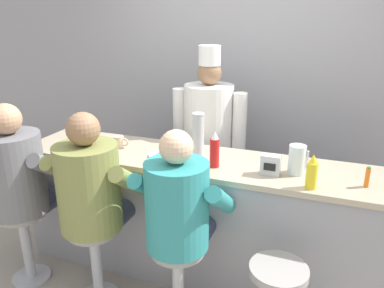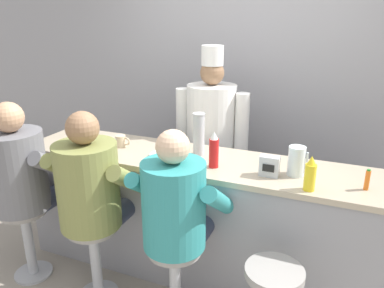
{
  "view_description": "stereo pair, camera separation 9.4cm",
  "coord_description": "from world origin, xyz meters",
  "px_view_note": "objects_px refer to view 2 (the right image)",
  "views": [
    {
      "loc": [
        0.88,
        -2.14,
        2.0
      ],
      "look_at": [
        -0.03,
        0.28,
        1.1
      ],
      "focal_mm": 35.0,
      "sensor_mm": 36.0,
      "label": 1
    },
    {
      "loc": [
        0.97,
        -2.11,
        2.0
      ],
      "look_at": [
        -0.03,
        0.28,
        1.1
      ],
      "focal_mm": 35.0,
      "sensor_mm": 36.0,
      "label": 2
    }
  ],
  "objects_px": {
    "cup_stack_steel": "(199,134)",
    "napkin_dispenser_chrome": "(269,166)",
    "diner_seated_grey": "(22,175)",
    "diner_seated_olive": "(92,189)",
    "breakfast_plate": "(167,155)",
    "cook_in_whites_near": "(211,135)",
    "water_pitcher_clear": "(296,161)",
    "mustard_bottle_yellow": "(310,174)",
    "coffee_mug_blue": "(81,138)",
    "coffee_mug_tan": "(121,141)",
    "hot_sauce_bottle_orange": "(367,180)",
    "cereal_bowl": "(100,142)",
    "ketchup_bottle_red": "(214,151)",
    "diner_seated_teal": "(176,210)"
  },
  "relations": [
    {
      "from": "coffee_mug_tan",
      "to": "napkin_dispenser_chrome",
      "type": "xyz_separation_m",
      "value": [
        1.23,
        -0.12,
        0.02
      ]
    },
    {
      "from": "diner_seated_grey",
      "to": "mustard_bottle_yellow",
      "type": "bearing_deg",
      "value": 8.68
    },
    {
      "from": "coffee_mug_tan",
      "to": "breakfast_plate",
      "type": "bearing_deg",
      "value": -6.94
    },
    {
      "from": "cup_stack_steel",
      "to": "hot_sauce_bottle_orange",
      "type": "bearing_deg",
      "value": -8.53
    },
    {
      "from": "coffee_mug_tan",
      "to": "diner_seated_grey",
      "type": "relative_size",
      "value": 0.09
    },
    {
      "from": "cook_in_whites_near",
      "to": "napkin_dispenser_chrome",
      "type": "bearing_deg",
      "value": -47.67
    },
    {
      "from": "napkin_dispenser_chrome",
      "to": "coffee_mug_blue",
      "type": "bearing_deg",
      "value": 177.46
    },
    {
      "from": "breakfast_plate",
      "to": "cook_in_whites_near",
      "type": "distance_m",
      "value": 0.69
    },
    {
      "from": "diner_seated_teal",
      "to": "cook_in_whites_near",
      "type": "xyz_separation_m",
      "value": [
        -0.2,
        1.18,
        0.12
      ]
    },
    {
      "from": "coffee_mug_tan",
      "to": "diner_seated_grey",
      "type": "distance_m",
      "value": 0.78
    },
    {
      "from": "mustard_bottle_yellow",
      "to": "coffee_mug_blue",
      "type": "relative_size",
      "value": 1.63
    },
    {
      "from": "ketchup_bottle_red",
      "to": "cook_in_whites_near",
      "type": "relative_size",
      "value": 0.15
    },
    {
      "from": "cereal_bowl",
      "to": "coffee_mug_tan",
      "type": "height_order",
      "value": "coffee_mug_tan"
    },
    {
      "from": "ketchup_bottle_red",
      "to": "hot_sauce_bottle_orange",
      "type": "relative_size",
      "value": 1.95
    },
    {
      "from": "ketchup_bottle_red",
      "to": "water_pitcher_clear",
      "type": "relative_size",
      "value": 1.3
    },
    {
      "from": "cup_stack_steel",
      "to": "napkin_dispenser_chrome",
      "type": "xyz_separation_m",
      "value": [
        0.58,
        -0.2,
        -0.09
      ]
    },
    {
      "from": "diner_seated_grey",
      "to": "coffee_mug_blue",
      "type": "bearing_deg",
      "value": 71.13
    },
    {
      "from": "mustard_bottle_yellow",
      "to": "napkin_dispenser_chrome",
      "type": "bearing_deg",
      "value": 156.02
    },
    {
      "from": "diner_seated_teal",
      "to": "diner_seated_grey",
      "type": "bearing_deg",
      "value": 179.87
    },
    {
      "from": "diner_seated_grey",
      "to": "diner_seated_olive",
      "type": "distance_m",
      "value": 0.64
    },
    {
      "from": "coffee_mug_blue",
      "to": "cook_in_whites_near",
      "type": "distance_m",
      "value": 1.13
    },
    {
      "from": "water_pitcher_clear",
      "to": "mustard_bottle_yellow",
      "type": "bearing_deg",
      "value": -61.58
    },
    {
      "from": "coffee_mug_blue",
      "to": "breakfast_plate",
      "type": "bearing_deg",
      "value": -0.39
    },
    {
      "from": "mustard_bottle_yellow",
      "to": "water_pitcher_clear",
      "type": "relative_size",
      "value": 1.11
    },
    {
      "from": "diner_seated_grey",
      "to": "diner_seated_olive",
      "type": "xyz_separation_m",
      "value": [
        0.64,
        -0.0,
        -0.0
      ]
    },
    {
      "from": "water_pitcher_clear",
      "to": "coffee_mug_tan",
      "type": "distance_m",
      "value": 1.39
    },
    {
      "from": "water_pitcher_clear",
      "to": "diner_seated_grey",
      "type": "xyz_separation_m",
      "value": [
        -1.92,
        -0.51,
        -0.21
      ]
    },
    {
      "from": "water_pitcher_clear",
      "to": "cereal_bowl",
      "type": "distance_m",
      "value": 1.57
    },
    {
      "from": "hot_sauce_bottle_orange",
      "to": "diner_seated_grey",
      "type": "bearing_deg",
      "value": -169.17
    },
    {
      "from": "cup_stack_steel",
      "to": "diner_seated_grey",
      "type": "height_order",
      "value": "diner_seated_grey"
    },
    {
      "from": "cup_stack_steel",
      "to": "breakfast_plate",
      "type": "bearing_deg",
      "value": -147.14
    },
    {
      "from": "cup_stack_steel",
      "to": "napkin_dispenser_chrome",
      "type": "distance_m",
      "value": 0.62
    },
    {
      "from": "cup_stack_steel",
      "to": "coffee_mug_tan",
      "type": "bearing_deg",
      "value": -173.08
    },
    {
      "from": "diner_seated_grey",
      "to": "cup_stack_steel",
      "type": "bearing_deg",
      "value": 28.02
    },
    {
      "from": "cereal_bowl",
      "to": "cup_stack_steel",
      "type": "bearing_deg",
      "value": 7.57
    },
    {
      "from": "cup_stack_steel",
      "to": "cook_in_whites_near",
      "type": "xyz_separation_m",
      "value": [
        -0.1,
        0.55,
        -0.18
      ]
    },
    {
      "from": "mustard_bottle_yellow",
      "to": "napkin_dispenser_chrome",
      "type": "xyz_separation_m",
      "value": [
        -0.27,
        0.12,
        -0.03
      ]
    },
    {
      "from": "breakfast_plate",
      "to": "diner_seated_olive",
      "type": "height_order",
      "value": "diner_seated_olive"
    },
    {
      "from": "cereal_bowl",
      "to": "diner_seated_teal",
      "type": "xyz_separation_m",
      "value": [
        0.93,
        -0.52,
        -0.17
      ]
    },
    {
      "from": "cereal_bowl",
      "to": "diner_seated_olive",
      "type": "distance_m",
      "value": 0.61
    },
    {
      "from": "ketchup_bottle_red",
      "to": "coffee_mug_blue",
      "type": "distance_m",
      "value": 1.2
    },
    {
      "from": "mustard_bottle_yellow",
      "to": "diner_seated_teal",
      "type": "distance_m",
      "value": 0.85
    },
    {
      "from": "mustard_bottle_yellow",
      "to": "cereal_bowl",
      "type": "relative_size",
      "value": 1.44
    },
    {
      "from": "ketchup_bottle_red",
      "to": "hot_sauce_bottle_orange",
      "type": "xyz_separation_m",
      "value": [
        0.99,
        0.02,
        -0.06
      ]
    },
    {
      "from": "ketchup_bottle_red",
      "to": "diner_seated_teal",
      "type": "relative_size",
      "value": 0.19
    },
    {
      "from": "cereal_bowl",
      "to": "napkin_dispenser_chrome",
      "type": "distance_m",
      "value": 1.41
    },
    {
      "from": "water_pitcher_clear",
      "to": "cook_in_whites_near",
      "type": "relative_size",
      "value": 0.11
    },
    {
      "from": "ketchup_bottle_red",
      "to": "cereal_bowl",
      "type": "bearing_deg",
      "value": 175.27
    },
    {
      "from": "cereal_bowl",
      "to": "cook_in_whites_near",
      "type": "height_order",
      "value": "cook_in_whites_near"
    },
    {
      "from": "coffee_mug_tan",
      "to": "hot_sauce_bottle_orange",
      "type": "bearing_deg",
      "value": -3.08
    }
  ]
}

